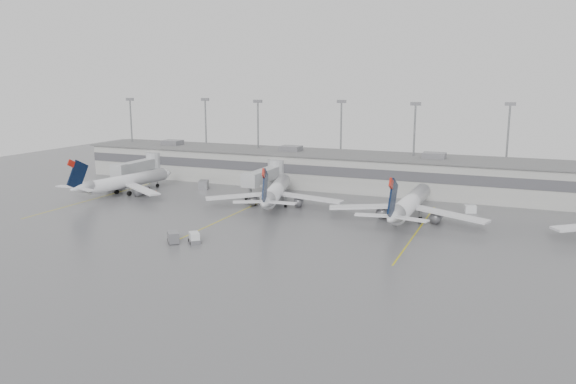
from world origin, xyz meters
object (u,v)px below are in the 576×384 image
at_px(jet_mid_left, 275,191).
at_px(baggage_tug, 194,239).
at_px(jet_far_left, 124,181).
at_px(jet_mid_right, 409,204).

relative_size(jet_mid_left, baggage_tug, 10.06).
height_order(jet_mid_left, baggage_tug, jet_mid_left).
height_order(jet_far_left, jet_mid_left, jet_mid_left).
height_order(jet_mid_left, jet_mid_right, jet_mid_right).
bearing_deg(jet_mid_left, jet_mid_right, -19.35).
xyz_separation_m(jet_mid_left, baggage_tug, (-1.25, -29.09, -2.52)).
height_order(jet_far_left, jet_mid_right, jet_mid_right).
relative_size(jet_mid_left, jet_mid_right, 0.95).
bearing_deg(jet_mid_right, jet_far_left, -178.69).
relative_size(jet_far_left, jet_mid_right, 0.92).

